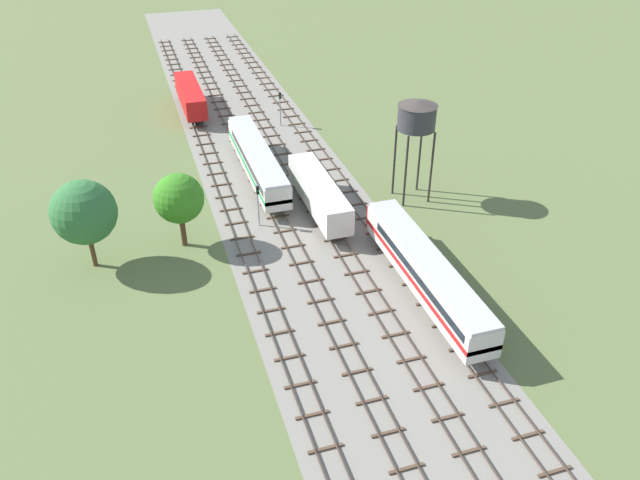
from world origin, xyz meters
name	(u,v)px	position (x,y,z in m)	size (l,w,h in m)	color
ground_plane	(276,176)	(0.00, 56.00, 0.00)	(480.00, 480.00, 0.00)	#5B6B3D
ballast_bed	(276,176)	(0.00, 56.00, 0.00)	(17.21, 176.00, 0.01)	gray
track_far_left	(219,179)	(-6.60, 57.00, 0.14)	(2.40, 126.00, 0.29)	#47382D
track_left	(256,174)	(-2.20, 57.00, 0.14)	(2.40, 126.00, 0.29)	#47382D
track_centre_left	(292,169)	(2.20, 57.00, 0.14)	(2.40, 126.00, 0.29)	#47382D
track_centre	(327,164)	(6.60, 57.00, 0.14)	(2.40, 126.00, 0.29)	#47382D
diesel_railcar_centre_nearest	(426,271)	(6.60, 29.66, 2.60)	(2.96, 20.50, 3.80)	beige
freight_boxcar_centre_left_near	(319,193)	(2.21, 46.02, 2.45)	(2.87, 14.00, 3.60)	beige
diesel_railcar_left_mid	(257,159)	(-2.20, 55.66, 2.60)	(2.96, 20.50, 3.80)	beige
freight_boxcar_far_left_midfar	(190,95)	(-6.60, 79.80, 2.45)	(2.87, 14.00, 3.60)	red
water_tower	(417,117)	(12.88, 46.34, 9.45)	(4.17, 4.17, 11.16)	#2D2826
signal_post_nearest	(258,200)	(-4.40, 45.44, 2.98)	(0.28, 0.47, 4.64)	gray
signal_post_near	(280,104)	(4.40, 70.76, 3.10)	(0.28, 0.47, 4.84)	gray
lineside_tree_0	(179,199)	(-12.18, 44.08, 5.14)	(4.77, 4.77, 7.55)	#4C331E
lineside_tree_1	(84,212)	(-20.57, 43.02, 5.68)	(5.84, 5.84, 8.61)	#4C331E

